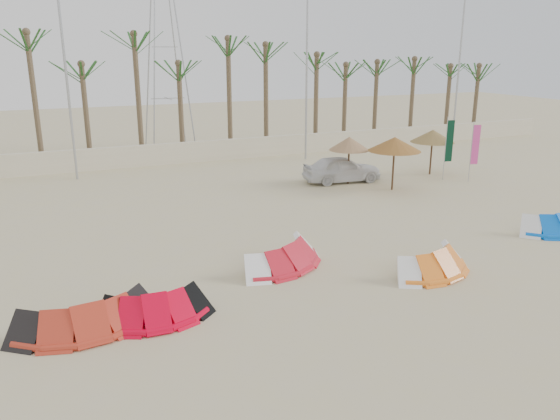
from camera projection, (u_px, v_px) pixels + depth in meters
name	position (u px, v px, depth m)	size (l,w,h in m)	color
ground	(369.00, 314.00, 14.75)	(120.00, 120.00, 0.00)	tan
boundary_wall	(176.00, 153.00, 33.86)	(60.00, 0.30, 1.30)	beige
palm_line	(176.00, 56.00, 33.79)	(52.00, 4.00, 7.70)	brown
lamp_b	(67.00, 71.00, 28.34)	(1.25, 0.14, 11.00)	#A5A8AD
lamp_c	(307.00, 67.00, 33.77)	(1.25, 0.14, 11.00)	#A5A8AD
lamp_d	(460.00, 65.00, 38.42)	(1.25, 0.14, 11.00)	#A5A8AD
pylon	(171.00, 147.00, 39.70)	(3.00, 3.00, 14.00)	#A5A8AD
kite_red_left	(85.00, 310.00, 14.05)	(3.77, 1.87, 0.90)	#B12D1B
kite_red_mid	(152.00, 302.00, 14.46)	(3.07, 1.62, 0.90)	red
kite_red_right	(280.00, 252.00, 18.05)	(3.91, 2.86, 0.90)	red
kite_orange	(428.00, 259.00, 17.49)	(3.40, 2.19, 0.90)	orange
kite_blue	(551.00, 220.00, 21.41)	(3.39, 1.74, 0.90)	blue
parasol_left	(349.00, 144.00, 28.37)	(2.12, 2.12, 2.50)	#4C331E
parasol_mid	(395.00, 144.00, 27.05)	(2.66, 2.66, 2.69)	#4C331E
parasol_right	(433.00, 136.00, 30.50)	(2.46, 2.46, 2.54)	#4C331E
flag_pink	(474.00, 146.00, 28.94)	(0.45, 0.12, 3.22)	#A5A8AD
flag_green	(448.00, 143.00, 29.30)	(0.45, 0.10, 3.43)	#A5A8AD
car	(342.00, 169.00, 29.18)	(1.67, 4.15, 1.41)	white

